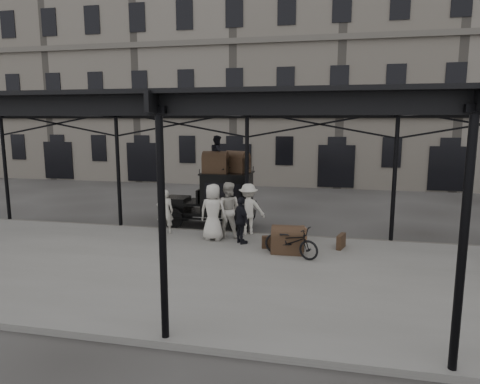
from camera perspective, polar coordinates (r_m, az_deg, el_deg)
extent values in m
plane|color=#383533|center=(13.81, -0.74, -8.08)|extent=(120.00, 120.00, 0.00)
cube|color=slate|center=(11.95, -2.93, -10.56)|extent=(28.00, 8.00, 0.15)
cylinder|color=black|center=(19.79, -28.80, 2.47)|extent=(0.14, 0.14, 4.30)
cylinder|color=black|center=(15.25, 0.93, 1.89)|extent=(0.14, 0.14, 4.30)
cylinder|color=black|center=(7.89, -10.30, -5.50)|extent=(0.14, 0.14, 4.30)
cube|color=black|center=(15.12, 0.95, 10.67)|extent=(22.00, 0.10, 0.45)
cube|color=black|center=(7.63, -10.83, 11.66)|extent=(22.00, 0.10, 0.45)
cube|color=black|center=(11.52, -2.73, 11.88)|extent=(22.50, 9.00, 0.08)
cube|color=silver|center=(11.53, -2.73, 12.22)|extent=(18.00, 7.00, 0.04)
cube|color=slate|center=(31.10, 6.93, 14.66)|extent=(64.00, 8.00, 14.00)
cylinder|color=black|center=(16.88, -8.90, -3.52)|extent=(0.80, 0.10, 0.80)
cylinder|color=black|center=(18.20, -7.28, -2.53)|extent=(0.80, 0.10, 0.80)
cylinder|color=black|center=(16.14, -0.24, -4.01)|extent=(0.80, 0.10, 0.80)
cylinder|color=black|center=(17.52, 0.78, -2.93)|extent=(0.80, 0.10, 0.80)
cube|color=black|center=(17.12, -4.14, -2.73)|extent=(3.60, 1.25, 0.12)
cube|color=black|center=(17.48, -8.40, -1.55)|extent=(0.90, 1.00, 0.55)
cube|color=black|center=(17.65, -9.83, -1.48)|extent=(0.06, 0.70, 0.55)
cube|color=black|center=(17.20, -5.91, -1.34)|extent=(0.70, 1.30, 0.10)
cube|color=black|center=(16.77, -1.71, -0.18)|extent=(1.80, 1.45, 1.55)
cube|color=black|center=(16.04, -2.34, 0.09)|extent=(1.40, 0.02, 0.60)
cube|color=black|center=(16.66, -1.72, 2.53)|extent=(1.90, 1.55, 0.06)
imported|color=beige|center=(15.52, -9.95, -2.59)|extent=(0.69, 0.58, 1.61)
imported|color=beige|center=(14.84, -1.68, -2.37)|extent=(0.95, 0.75, 1.94)
imported|color=beige|center=(14.53, -3.60, -2.66)|extent=(0.98, 0.68, 1.93)
imported|color=black|center=(14.07, 0.17, -3.80)|extent=(0.88, 0.95, 1.57)
imported|color=silver|center=(15.23, 1.11, -2.28)|extent=(1.30, 0.92, 1.82)
imported|color=black|center=(12.90, 6.82, -6.57)|extent=(1.87, 1.22, 0.93)
imported|color=black|center=(16.58, -3.00, 5.08)|extent=(0.71, 0.81, 1.43)
cube|color=brown|center=(14.53, 7.55, -5.62)|extent=(0.71, 0.61, 0.50)
cube|color=#412D1E|center=(14.07, 13.33, -6.42)|extent=(0.31, 0.62, 0.45)
cube|color=#412D1E|center=(13.74, 4.19, -6.66)|extent=(0.62, 0.30, 0.40)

